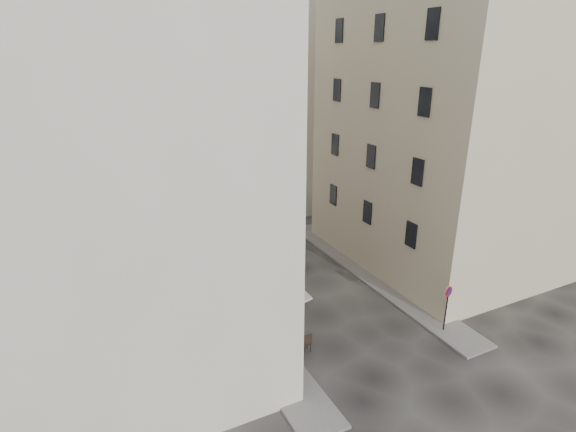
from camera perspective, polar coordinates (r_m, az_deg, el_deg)
ground at (r=24.89m, az=5.75°, el=-12.28°), size 90.00×90.00×0.00m
sidewalk_left at (r=26.32m, az=-7.47°, el=-10.25°), size 2.00×22.00×0.12m
sidewalk_right at (r=29.26m, az=10.22°, el=-7.11°), size 2.00×18.00×0.12m
building_left at (r=20.90m, az=-23.83°, el=10.22°), size 12.20×16.20×20.60m
building_right at (r=30.72m, az=20.03°, el=11.50°), size 12.20×14.20×18.60m
building_back at (r=38.32m, az=-10.61°, el=13.85°), size 18.20×10.20×18.60m
cafe_storefront at (r=23.01m, az=-4.75°, el=-9.71°), size 1.74×7.30×3.50m
stone_steps at (r=34.81m, az=-5.14°, el=-1.69°), size 9.00×3.15×0.80m
bollard_near at (r=22.54m, az=-0.10°, el=-14.41°), size 0.12×0.12×0.98m
bollard_mid at (r=25.24m, az=-3.66°, el=-10.32°), size 0.12×0.12×0.98m
bollard_far at (r=28.11m, az=-6.44°, el=-7.03°), size 0.12×0.12×0.98m
no_parking_sign at (r=23.78m, az=19.61°, el=-10.02°), size 0.58×0.16×2.58m
bistro_table_a at (r=21.73m, az=1.07°, el=-16.01°), size 1.37×0.64×0.96m
bistro_table_b at (r=23.02m, az=-0.23°, el=-13.74°), size 1.31×0.62×0.92m
bistro_table_c at (r=24.29m, az=-1.32°, el=-11.87°), size 1.20×0.56×0.84m
bistro_table_d at (r=26.15m, az=-2.66°, el=-9.30°), size 1.28×0.60×0.90m
bistro_table_e at (r=27.08m, az=-5.90°, el=-8.27°), size 1.29×0.60×0.91m
pedestrian at (r=24.92m, az=-3.10°, el=-9.90°), size 0.66×0.49×1.68m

